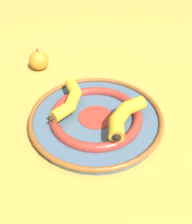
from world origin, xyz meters
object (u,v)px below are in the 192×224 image
Objects in this scene: decorative_bowl at (96,118)px; banana_b at (124,115)px; apple at (39,60)px; banana_a at (70,100)px.

banana_b reaches higher than decorative_bowl.
banana_a is at bearing -29.16° from apple.
decorative_bowl is at bearing -21.00° from apple.
banana_b is 0.42m from apple.
banana_a reaches higher than decorative_bowl.
banana_b reaches higher than banana_a.
apple reaches higher than decorative_bowl.
banana_b is (0.08, 0.01, 0.04)m from decorative_bowl.
banana_b is at bearing -102.50° from banana_a.
apple is (-0.41, 0.11, -0.02)m from banana_b.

